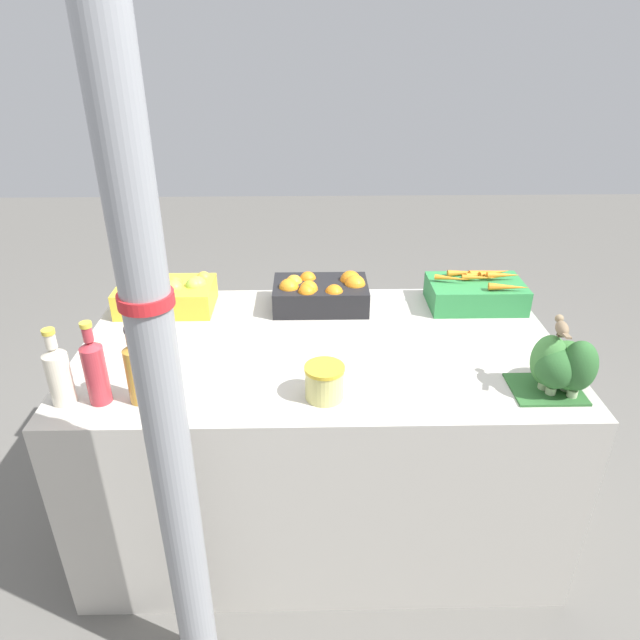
{
  "coord_description": "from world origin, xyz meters",
  "views": [
    {
      "loc": [
        -0.04,
        -1.79,
        1.85
      ],
      "look_at": [
        0.0,
        0.0,
        0.91
      ],
      "focal_mm": 32.0,
      "sensor_mm": 36.0,
      "label": 1
    }
  ],
  "objects_px": {
    "juice_bottle_amber": "(136,371)",
    "pickle_jar": "(324,382)",
    "orange_crate": "(321,293)",
    "broccoli_pile": "(564,366)",
    "support_pole": "(153,346)",
    "juice_bottle_cloudy": "(58,373)",
    "apple_crate": "(167,294)",
    "juice_bottle_ruby": "(95,369)",
    "sparrow_bird": "(562,327)",
    "carrot_crate": "(476,292)"
  },
  "relations": [
    {
      "from": "juice_bottle_cloudy",
      "to": "pickle_jar",
      "type": "xyz_separation_m",
      "value": [
        0.8,
        0.01,
        -0.05
      ]
    },
    {
      "from": "orange_crate",
      "to": "sparrow_bird",
      "type": "relative_size",
      "value": 2.8
    },
    {
      "from": "support_pole",
      "to": "orange_crate",
      "type": "relative_size",
      "value": 6.3
    },
    {
      "from": "broccoli_pile",
      "to": "juice_bottle_cloudy",
      "type": "height_order",
      "value": "juice_bottle_cloudy"
    },
    {
      "from": "orange_crate",
      "to": "pickle_jar",
      "type": "bearing_deg",
      "value": -90.19
    },
    {
      "from": "juice_bottle_cloudy",
      "to": "juice_bottle_amber",
      "type": "height_order",
      "value": "juice_bottle_amber"
    },
    {
      "from": "orange_crate",
      "to": "juice_bottle_amber",
      "type": "xyz_separation_m",
      "value": [
        -0.57,
        -0.64,
        0.04
      ]
    },
    {
      "from": "orange_crate",
      "to": "juice_bottle_cloudy",
      "type": "distance_m",
      "value": 1.03
    },
    {
      "from": "sparrow_bird",
      "to": "support_pole",
      "type": "bearing_deg",
      "value": 115.77
    },
    {
      "from": "support_pole",
      "to": "pickle_jar",
      "type": "xyz_separation_m",
      "value": [
        0.4,
        0.34,
        -0.33
      ]
    },
    {
      "from": "juice_bottle_cloudy",
      "to": "juice_bottle_amber",
      "type": "xyz_separation_m",
      "value": [
        0.23,
        -0.0,
        0.0
      ]
    },
    {
      "from": "juice_bottle_amber",
      "to": "juice_bottle_ruby",
      "type": "bearing_deg",
      "value": 180.0
    },
    {
      "from": "support_pole",
      "to": "apple_crate",
      "type": "xyz_separation_m",
      "value": [
        -0.22,
        0.97,
        -0.32
      ]
    },
    {
      "from": "juice_bottle_cloudy",
      "to": "support_pole",
      "type": "bearing_deg",
      "value": -39.46
    },
    {
      "from": "juice_bottle_amber",
      "to": "pickle_jar",
      "type": "xyz_separation_m",
      "value": [
        0.57,
        0.01,
        -0.05
      ]
    },
    {
      "from": "broccoli_pile",
      "to": "juice_bottle_ruby",
      "type": "relative_size",
      "value": 0.9
    },
    {
      "from": "broccoli_pile",
      "to": "juice_bottle_cloudy",
      "type": "distance_m",
      "value": 1.54
    },
    {
      "from": "juice_bottle_cloudy",
      "to": "sparrow_bird",
      "type": "distance_m",
      "value": 1.51
    },
    {
      "from": "juice_bottle_cloudy",
      "to": "sparrow_bird",
      "type": "relative_size",
      "value": 1.86
    },
    {
      "from": "pickle_jar",
      "to": "support_pole",
      "type": "bearing_deg",
      "value": -139.99
    },
    {
      "from": "orange_crate",
      "to": "juice_bottle_ruby",
      "type": "bearing_deg",
      "value": -137.18
    },
    {
      "from": "support_pole",
      "to": "broccoli_pile",
      "type": "distance_m",
      "value": 1.23
    },
    {
      "from": "juice_bottle_ruby",
      "to": "juice_bottle_amber",
      "type": "xyz_separation_m",
      "value": [
        0.12,
        -0.0,
        -0.01
      ]
    },
    {
      "from": "orange_crate",
      "to": "pickle_jar",
      "type": "relative_size",
      "value": 3.05
    },
    {
      "from": "orange_crate",
      "to": "broccoli_pile",
      "type": "xyz_separation_m",
      "value": [
        0.74,
        -0.62,
        0.03
      ]
    },
    {
      "from": "carrot_crate",
      "to": "juice_bottle_amber",
      "type": "relative_size",
      "value": 1.48
    },
    {
      "from": "orange_crate",
      "to": "juice_bottle_amber",
      "type": "relative_size",
      "value": 1.48
    },
    {
      "from": "broccoli_pile",
      "to": "juice_bottle_amber",
      "type": "relative_size",
      "value": 0.97
    },
    {
      "from": "juice_bottle_cloudy",
      "to": "pickle_jar",
      "type": "height_order",
      "value": "juice_bottle_cloudy"
    },
    {
      "from": "orange_crate",
      "to": "broccoli_pile",
      "type": "height_order",
      "value": "broccoli_pile"
    },
    {
      "from": "apple_crate",
      "to": "support_pole",
      "type": "bearing_deg",
      "value": -77.23
    },
    {
      "from": "apple_crate",
      "to": "juice_bottle_ruby",
      "type": "height_order",
      "value": "juice_bottle_ruby"
    },
    {
      "from": "broccoli_pile",
      "to": "support_pole",
      "type": "bearing_deg",
      "value": -162.92
    },
    {
      "from": "juice_bottle_amber",
      "to": "carrot_crate",
      "type": "bearing_deg",
      "value": 28.24
    },
    {
      "from": "apple_crate",
      "to": "sparrow_bird",
      "type": "xyz_separation_m",
      "value": [
        1.33,
        -0.62,
        0.16
      ]
    },
    {
      "from": "orange_crate",
      "to": "juice_bottle_cloudy",
      "type": "height_order",
      "value": "juice_bottle_cloudy"
    },
    {
      "from": "sparrow_bird",
      "to": "pickle_jar",
      "type": "bearing_deg",
      "value": 99.55
    },
    {
      "from": "support_pole",
      "to": "carrot_crate",
      "type": "relative_size",
      "value": 6.3
    },
    {
      "from": "carrot_crate",
      "to": "juice_bottle_ruby",
      "type": "xyz_separation_m",
      "value": [
        -1.33,
        -0.65,
        0.06
      ]
    },
    {
      "from": "orange_crate",
      "to": "sparrow_bird",
      "type": "distance_m",
      "value": 0.95
    },
    {
      "from": "juice_bottle_ruby",
      "to": "apple_crate",
      "type": "bearing_deg",
      "value": 84.07
    },
    {
      "from": "support_pole",
      "to": "apple_crate",
      "type": "distance_m",
      "value": 1.05
    },
    {
      "from": "juice_bottle_amber",
      "to": "sparrow_bird",
      "type": "xyz_separation_m",
      "value": [
        1.28,
        0.03,
        0.12
      ]
    },
    {
      "from": "apple_crate",
      "to": "broccoli_pile",
      "type": "relative_size",
      "value": 1.54
    },
    {
      "from": "pickle_jar",
      "to": "orange_crate",
      "type": "bearing_deg",
      "value": 89.81
    },
    {
      "from": "carrot_crate",
      "to": "juice_bottle_cloudy",
      "type": "height_order",
      "value": "juice_bottle_cloudy"
    },
    {
      "from": "apple_crate",
      "to": "juice_bottle_cloudy",
      "type": "bearing_deg",
      "value": -105.45
    },
    {
      "from": "support_pole",
      "to": "sparrow_bird",
      "type": "height_order",
      "value": "support_pole"
    },
    {
      "from": "broccoli_pile",
      "to": "pickle_jar",
      "type": "bearing_deg",
      "value": -178.88
    },
    {
      "from": "apple_crate",
      "to": "juice_bottle_cloudy",
      "type": "relative_size",
      "value": 1.51
    }
  ]
}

